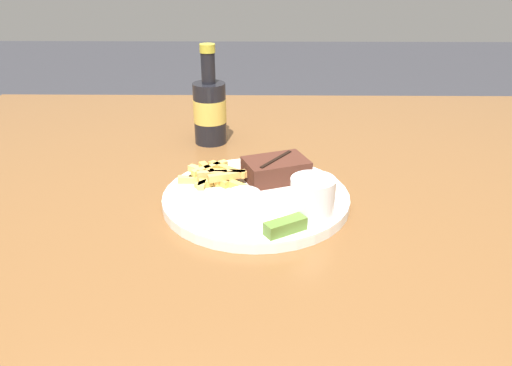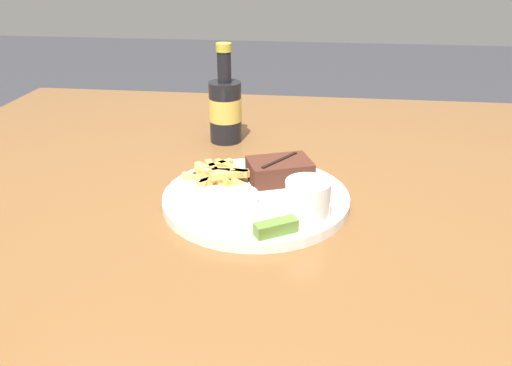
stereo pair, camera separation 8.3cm
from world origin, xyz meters
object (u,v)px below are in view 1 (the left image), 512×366
at_px(coleslaw_cup, 313,195).
at_px(beer_bottle, 210,109).
at_px(steak_portion, 276,169).
at_px(pickle_spear, 285,226).
at_px(dipping_sauce_cup, 244,198).
at_px(fork_utensil, 207,191).
at_px(dinner_plate, 256,198).

distance_m(coleslaw_cup, beer_bottle, 0.41).
bearing_deg(steak_portion, coleslaw_cup, -68.01).
bearing_deg(pickle_spear, dipping_sauce_cup, 126.94).
bearing_deg(dipping_sauce_cup, fork_utensil, 143.94).
bearing_deg(dipping_sauce_cup, steak_portion, 62.19).
height_order(coleslaw_cup, beer_bottle, beer_bottle).
xyz_separation_m(dipping_sauce_cup, beer_bottle, (-0.09, 0.33, 0.05)).
distance_m(fork_utensil, beer_bottle, 0.29).
height_order(dinner_plate, dipping_sauce_cup, dipping_sauce_cup).
height_order(dipping_sauce_cup, fork_utensil, dipping_sauce_cup).
distance_m(dinner_plate, steak_portion, 0.07).
height_order(steak_portion, dipping_sauce_cup, steak_portion).
xyz_separation_m(coleslaw_cup, dipping_sauce_cup, (-0.11, 0.03, -0.02)).
height_order(dipping_sauce_cup, beer_bottle, beer_bottle).
relative_size(dipping_sauce_cup, pickle_spear, 0.81).
bearing_deg(beer_bottle, dinner_plate, -70.44).
bearing_deg(dinner_plate, beer_bottle, 109.56).
bearing_deg(pickle_spear, dinner_plate, 109.55).
xyz_separation_m(coleslaw_cup, pickle_spear, (-0.04, -0.05, -0.02)).
relative_size(steak_portion, fork_utensil, 0.95).
distance_m(pickle_spear, beer_bottle, 0.45).
distance_m(coleslaw_cup, pickle_spear, 0.07).
bearing_deg(coleslaw_cup, steak_portion, 111.99).
relative_size(dipping_sauce_cup, fork_utensil, 0.39).
xyz_separation_m(dipping_sauce_cup, pickle_spear, (0.06, -0.08, -0.00)).
xyz_separation_m(pickle_spear, fork_utensil, (-0.13, 0.13, -0.01)).
distance_m(dinner_plate, pickle_spear, 0.13).
distance_m(steak_portion, dipping_sauce_cup, 0.11).
distance_m(dinner_plate, beer_bottle, 0.32).
bearing_deg(beer_bottle, coleslaw_cup, -62.23).
distance_m(steak_portion, coleslaw_cup, 0.14).
height_order(dinner_plate, coleslaw_cup, coleslaw_cup).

